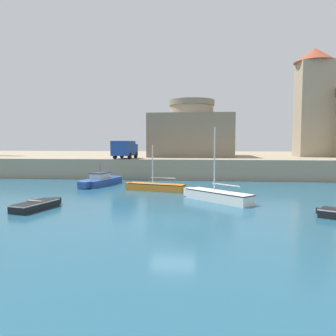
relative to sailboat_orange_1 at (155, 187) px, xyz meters
name	(u,v)px	position (x,y,z in m)	size (l,w,h in m)	color
ground_plane	(173,221)	(2.64, -11.41, -0.38)	(200.00, 200.00, 0.00)	#235670
quay_seawall	(193,161)	(2.64, 28.70, 0.84)	(120.00, 40.00, 2.43)	gray
sailboat_orange_1	(155,187)	(0.00, 0.00, 0.00)	(5.79, 2.56, 4.20)	orange
motorboat_blue_3	(101,180)	(-6.21, 3.32, 0.12)	(3.17, 6.36, 2.24)	#284C9E
sailboat_white_4	(217,195)	(5.36, -4.87, 0.05)	(5.24, 5.05, 5.55)	white
dinghy_black_5	(36,205)	(-6.59, -9.22, -0.09)	(2.05, 4.01, 0.61)	black
fortress	(192,134)	(2.64, 19.65, 5.38)	(11.73, 11.73, 8.25)	gray
truck_on_quay	(125,149)	(-5.41, 10.70, 3.27)	(2.60, 4.52, 2.20)	#234793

